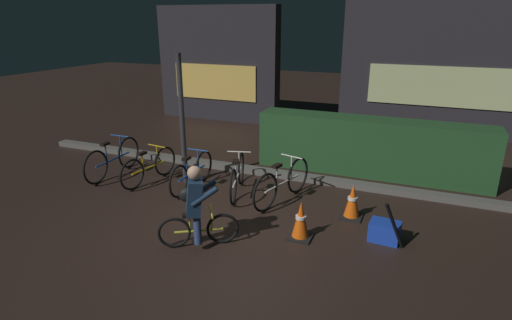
% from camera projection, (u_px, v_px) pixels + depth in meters
% --- Properties ---
extents(ground_plane, '(40.00, 40.00, 0.00)m').
position_uv_depth(ground_plane, '(231.00, 221.00, 6.83)').
color(ground_plane, black).
extents(sidewalk_curb, '(12.00, 0.24, 0.12)m').
position_uv_depth(sidewalk_curb, '(276.00, 173.00, 8.73)').
color(sidewalk_curb, '#56544F').
rests_on(sidewalk_curb, ground).
extents(hedge_row, '(4.80, 0.70, 1.21)m').
position_uv_depth(hedge_row, '(371.00, 147.00, 8.70)').
color(hedge_row, '#214723').
rests_on(hedge_row, ground).
extents(storefront_left, '(4.05, 0.54, 3.57)m').
position_uv_depth(storefront_left, '(218.00, 64.00, 13.20)').
color(storefront_left, '#262328').
rests_on(storefront_left, ground).
extents(storefront_right, '(5.61, 0.54, 4.72)m').
position_uv_depth(storefront_right, '(447.00, 50.00, 11.23)').
color(storefront_right, '#262328').
rests_on(storefront_right, ground).
extents(street_post, '(0.10, 0.10, 2.58)m').
position_uv_depth(street_post, '(182.00, 121.00, 8.03)').
color(street_post, '#2D2D33').
rests_on(street_post, ground).
extents(parked_bike_leftmost, '(0.46, 1.75, 0.80)m').
position_uv_depth(parked_bike_leftmost, '(113.00, 159.00, 8.70)').
color(parked_bike_leftmost, black).
rests_on(parked_bike_leftmost, ground).
extents(parked_bike_left_mid, '(0.46, 1.54, 0.71)m').
position_uv_depth(parked_bike_left_mid, '(149.00, 167.00, 8.34)').
color(parked_bike_left_mid, black).
rests_on(parked_bike_left_mid, ground).
extents(parked_bike_center_left, '(0.46, 1.57, 0.72)m').
position_uv_depth(parked_bike_center_left, '(192.00, 172.00, 8.04)').
color(parked_bike_center_left, black).
rests_on(parked_bike_center_left, ground).
extents(parked_bike_center_right, '(0.55, 1.59, 0.75)m').
position_uv_depth(parked_bike_center_right, '(237.00, 176.00, 7.80)').
color(parked_bike_center_right, black).
rests_on(parked_bike_center_right, ground).
extents(parked_bike_right_mid, '(0.56, 1.69, 0.80)m').
position_uv_depth(parked_bike_right_mid, '(282.00, 183.00, 7.44)').
color(parked_bike_right_mid, black).
rests_on(parked_bike_right_mid, ground).
extents(traffic_cone_near, '(0.36, 0.36, 0.60)m').
position_uv_depth(traffic_cone_near, '(301.00, 220.00, 6.21)').
color(traffic_cone_near, black).
rests_on(traffic_cone_near, ground).
extents(traffic_cone_far, '(0.36, 0.36, 0.61)m').
position_uv_depth(traffic_cone_far, '(352.00, 201.00, 6.85)').
color(traffic_cone_far, black).
rests_on(traffic_cone_far, ground).
extents(blue_crate, '(0.47, 0.36, 0.30)m').
position_uv_depth(blue_crate, '(385.00, 231.00, 6.18)').
color(blue_crate, '#193DB7').
rests_on(blue_crate, ground).
extents(cyclist, '(1.03, 0.68, 1.25)m').
position_uv_depth(cyclist, '(196.00, 206.00, 5.91)').
color(cyclist, black).
rests_on(cyclist, ground).
extents(closed_umbrella, '(0.33, 0.33, 0.79)m').
position_uv_depth(closed_umbrella, '(394.00, 226.00, 5.83)').
color(closed_umbrella, black).
rests_on(closed_umbrella, ground).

